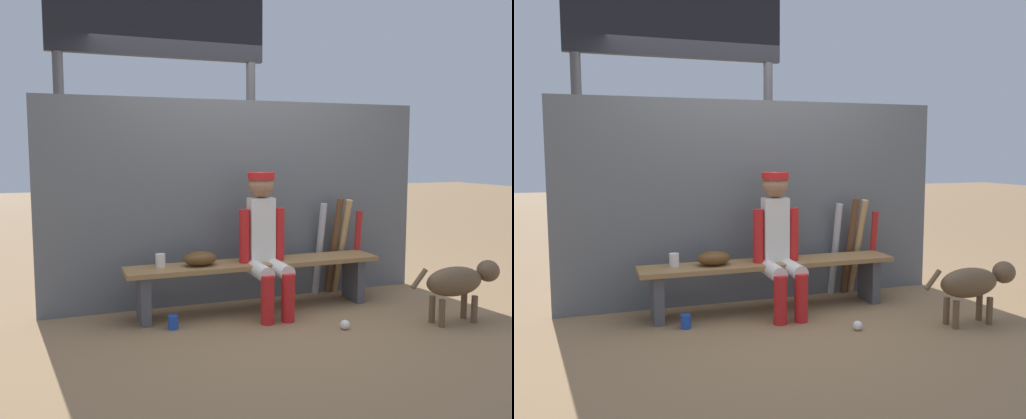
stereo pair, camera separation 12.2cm
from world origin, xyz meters
The scene contains 14 objects.
ground_plane centered at (0.00, 0.00, 0.00)m, with size 30.00×30.00×0.00m, color olive.
chainlink_fence centered at (0.00, 0.37, 0.92)m, with size 3.58×0.03×1.84m, color #595E63.
dugout_bench centered at (0.00, 0.00, 0.34)m, with size 2.23×0.36×0.43m.
player_seated centered at (0.05, -0.10, 0.65)m, with size 0.41×0.55×1.20m.
baseball_glove centered at (-0.50, 0.00, 0.49)m, with size 0.28×0.20×0.12m, color #593819.
bat_aluminum_silver centered at (0.75, 0.28, 0.45)m, with size 0.06×0.06×0.89m, color #B7B7BC.
bat_wood_dark centered at (0.90, 0.26, 0.47)m, with size 0.06×0.06×0.95m, color brown.
bat_wood_tan centered at (0.97, 0.25, 0.47)m, with size 0.06×0.06×0.94m, color tan.
bat_aluminum_red centered at (1.11, 0.19, 0.41)m, with size 0.06×0.06×0.81m, color #B22323.
baseball centered at (0.48, -0.71, 0.04)m, with size 0.07×0.07×0.07m, color white.
cup_on_ground centered at (-0.78, -0.24, 0.06)m, with size 0.08×0.08×0.11m, color #1E47AD.
cup_on_bench centered at (-0.82, 0.05, 0.49)m, with size 0.08×0.08×0.11m, color silver.
scoreboard centered at (-0.51, 1.27, 2.48)m, with size 2.46×0.27×3.50m.
dog centered at (1.44, -0.87, 0.34)m, with size 0.84×0.20×0.49m.
Camera 1 is at (-1.59, -4.31, 1.39)m, focal length 38.05 mm.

